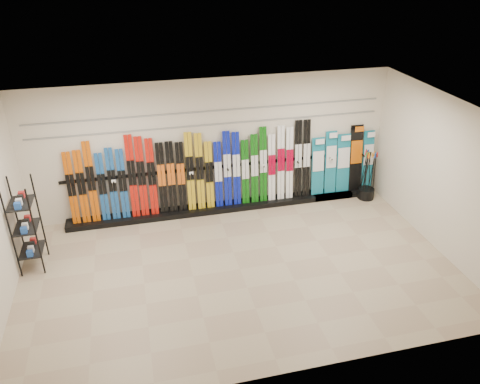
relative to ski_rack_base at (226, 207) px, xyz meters
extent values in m
plane|color=tan|center=(-0.22, -2.28, -0.06)|extent=(8.00, 8.00, 0.00)
plane|color=beige|center=(-0.22, 0.22, 1.44)|extent=(8.00, 0.00, 8.00)
plane|color=beige|center=(3.78, -2.28, 1.44)|extent=(0.00, 5.00, 5.00)
plane|color=silver|center=(-0.22, -2.28, 2.94)|extent=(8.00, 8.00, 0.00)
cube|color=black|center=(0.00, 0.00, 0.00)|extent=(8.00, 0.40, 0.12)
cube|color=#C85006|center=(-3.27, 0.04, 0.85)|extent=(0.17, 0.20, 1.58)
cube|color=#C85006|center=(-3.07, 0.05, 0.86)|extent=(0.17, 0.21, 1.60)
cube|color=#C85006|center=(-2.86, 0.06, 0.94)|extent=(0.17, 0.23, 1.77)
cube|color=navy|center=(-2.65, 0.04, 0.81)|extent=(0.17, 0.19, 1.50)
cube|color=navy|center=(-2.44, 0.04, 0.86)|extent=(0.17, 0.21, 1.59)
cube|color=navy|center=(-2.23, 0.04, 0.83)|extent=(0.17, 0.20, 1.55)
cube|color=red|center=(-2.02, 0.06, 0.97)|extent=(0.17, 0.23, 1.83)
cube|color=red|center=(-1.82, 0.06, 0.95)|extent=(0.17, 0.23, 1.78)
cube|color=red|center=(-1.61, 0.05, 0.92)|extent=(0.17, 0.22, 1.72)
cube|color=black|center=(-1.40, 0.05, 0.86)|extent=(0.17, 0.21, 1.61)
cube|color=black|center=(-1.20, 0.05, 0.87)|extent=(0.17, 0.21, 1.61)
cube|color=black|center=(-0.98, 0.04, 0.85)|extent=(0.17, 0.20, 1.58)
cube|color=gold|center=(-0.78, 0.06, 0.95)|extent=(0.17, 0.23, 1.78)
cube|color=gold|center=(-0.57, 0.05, 0.93)|extent=(0.17, 0.22, 1.74)
cube|color=gold|center=(-0.36, 0.04, 0.83)|extent=(0.17, 0.20, 1.53)
cube|color=#0B18A3|center=(-0.15, 0.04, 0.81)|extent=(0.17, 0.20, 1.51)
cube|color=#0B18A3|center=(0.05, 0.05, 0.92)|extent=(0.17, 0.22, 1.73)
cube|color=#0B18A3|center=(0.26, 0.05, 0.91)|extent=(0.17, 0.22, 1.69)
cube|color=#0E590E|center=(0.46, 0.04, 0.81)|extent=(0.17, 0.19, 1.49)
cube|color=#0E590E|center=(0.68, 0.05, 0.86)|extent=(0.17, 0.21, 1.61)
cube|color=#0E590E|center=(0.89, 0.05, 0.94)|extent=(0.17, 0.23, 1.76)
cube|color=white|center=(1.09, 0.04, 0.84)|extent=(0.17, 0.20, 1.56)
cube|color=white|center=(1.31, 0.05, 0.93)|extent=(0.17, 0.22, 1.74)
cube|color=white|center=(1.51, 0.05, 0.90)|extent=(0.17, 0.22, 1.69)
cube|color=black|center=(1.72, 0.06, 0.98)|extent=(0.17, 0.23, 1.83)
cube|color=black|center=(1.92, 0.06, 0.97)|extent=(0.17, 0.23, 1.83)
cube|color=#14728C|center=(2.23, 0.07, 0.75)|extent=(0.30, 0.21, 1.38)
cube|color=#14728C|center=(2.54, 0.07, 0.81)|extent=(0.28, 0.23, 1.50)
cube|color=#14728C|center=(2.87, 0.07, 0.76)|extent=(0.33, 0.22, 1.40)
cube|color=black|center=(3.19, 0.08, 0.85)|extent=(0.32, 0.24, 1.59)
cube|color=#14728C|center=(3.51, 0.07, 0.77)|extent=(0.27, 0.22, 1.43)
cube|color=black|center=(-3.97, -1.23, 0.82)|extent=(0.40, 0.60, 1.76)
cylinder|color=black|center=(3.38, -0.28, 0.07)|extent=(0.38, 0.38, 0.25)
cylinder|color=black|center=(3.49, -0.33, 0.55)|extent=(0.15, 0.13, 1.17)
cylinder|color=black|center=(3.45, -0.27, 0.55)|extent=(0.02, 0.15, 1.17)
cylinder|color=black|center=(3.43, -0.35, 0.55)|extent=(0.08, 0.14, 1.18)
cylinder|color=black|center=(3.26, -0.26, 0.55)|extent=(0.08, 0.16, 1.17)
cylinder|color=black|center=(3.28, -0.28, 0.55)|extent=(0.05, 0.07, 1.18)
cylinder|color=black|center=(3.28, -0.35, 0.55)|extent=(0.04, 0.10, 1.18)
cylinder|color=black|center=(3.37, -0.15, 0.55)|extent=(0.07, 0.15, 1.17)
cylinder|color=black|center=(3.32, -0.26, 0.55)|extent=(0.11, 0.03, 1.18)
cylinder|color=black|center=(3.30, -0.16, 0.55)|extent=(0.11, 0.04, 1.18)
cylinder|color=black|center=(3.37, -0.33, 0.55)|extent=(0.08, 0.14, 1.18)
cube|color=gray|center=(-0.22, 0.20, 1.94)|extent=(7.60, 0.02, 0.03)
cube|color=gray|center=(-0.22, 0.20, 2.24)|extent=(7.60, 0.02, 0.03)
camera|label=1|loc=(-1.90, -9.16, 5.35)|focal=35.00mm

